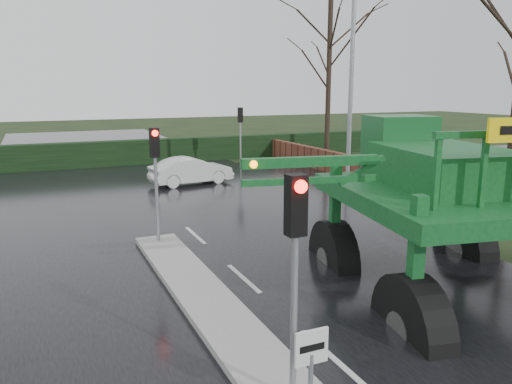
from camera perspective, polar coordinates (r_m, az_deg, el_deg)
name	(u,v)px	position (r m, az deg, el deg)	size (l,w,h in m)	color
ground	(331,357)	(9.36, 8.53, -18.14)	(140.00, 140.00, 0.00)	black
road_main	(179,221)	(17.98, -8.84, -3.27)	(14.00, 80.00, 0.02)	black
road_cross	(144,190)	(23.67, -12.70, 0.25)	(80.00, 12.00, 0.02)	black
median_island	(206,300)	(11.25, -5.69, -12.19)	(1.20, 10.00, 0.16)	gray
hedge_row	(116,153)	(31.34, -15.72, 4.28)	(44.00, 0.90, 1.50)	black
brick_wall	(336,163)	(27.56, 9.16, 3.26)	(0.40, 20.00, 1.20)	#592D1E
keep_left_sign	(311,360)	(7.14, 6.32, -18.57)	(0.50, 0.07, 1.35)	gray
traffic_signal_near	(296,241)	(6.90, 4.54, -5.66)	(0.26, 0.33, 3.52)	gray
traffic_signal_mid	(155,160)	(14.76, -11.44, 3.58)	(0.26, 0.33, 3.52)	gray
traffic_signal_far	(240,124)	(29.02, -1.81, 7.79)	(0.26, 0.33, 3.52)	gray
street_light_right	(346,56)	(22.69, 10.27, 15.06)	(3.85, 0.30, 10.00)	gray
tree_right_far	(329,57)	(32.86, 8.38, 14.97)	(7.00, 7.00, 12.05)	black
crop_sprayer	(413,193)	(9.92, 17.47, -0.16)	(10.03, 7.10, 5.69)	black
white_sedan	(192,184)	(24.62, -7.37, 0.88)	(1.40, 4.02, 1.32)	silver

